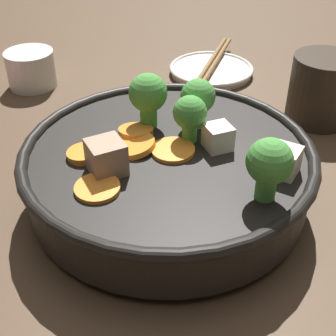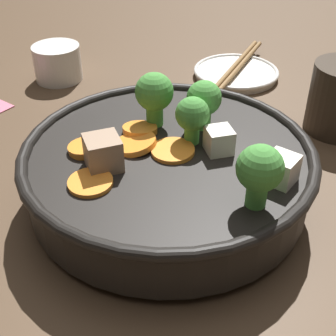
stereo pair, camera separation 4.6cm
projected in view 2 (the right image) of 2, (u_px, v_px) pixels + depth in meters
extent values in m
plane|color=#4C3826|center=(168.00, 199.00, 0.48)|extent=(3.00, 3.00, 0.00)
cylinder|color=black|center=(168.00, 196.00, 0.48)|extent=(0.15, 0.15, 0.01)
cylinder|color=black|center=(168.00, 172.00, 0.46)|extent=(0.27, 0.27, 0.05)
torus|color=black|center=(168.00, 151.00, 0.45)|extent=(0.29, 0.29, 0.01)
cylinder|color=brown|center=(168.00, 163.00, 0.46)|extent=(0.26, 0.26, 0.03)
cylinder|color=orange|center=(135.00, 144.00, 0.45)|extent=(0.05, 0.05, 0.01)
cylinder|color=orange|center=(85.00, 148.00, 0.45)|extent=(0.04, 0.04, 0.01)
cylinder|color=orange|center=(172.00, 152.00, 0.44)|extent=(0.06, 0.06, 0.01)
cylinder|color=orange|center=(90.00, 183.00, 0.40)|extent=(0.04, 0.04, 0.01)
cylinder|color=orange|center=(140.00, 130.00, 0.47)|extent=(0.05, 0.05, 0.01)
cylinder|color=#59B84C|center=(155.00, 114.00, 0.48)|extent=(0.02, 0.02, 0.02)
sphere|color=#47933D|center=(154.00, 92.00, 0.47)|extent=(0.04, 0.04, 0.04)
cylinder|color=#59B84C|center=(257.00, 193.00, 0.38)|extent=(0.02, 0.02, 0.02)
sphere|color=#47933D|center=(260.00, 168.00, 0.36)|extent=(0.04, 0.04, 0.04)
cylinder|color=#59B84C|center=(192.00, 133.00, 0.46)|extent=(0.01, 0.01, 0.02)
sphere|color=#47933D|center=(192.00, 114.00, 0.44)|extent=(0.03, 0.03, 0.03)
cylinder|color=#59B84C|center=(203.00, 118.00, 0.48)|extent=(0.02, 0.02, 0.02)
sphere|color=#47933D|center=(204.00, 98.00, 0.47)|extent=(0.04, 0.04, 0.04)
cube|color=#9E7F66|center=(103.00, 153.00, 0.42)|extent=(0.04, 0.04, 0.03)
cube|color=silver|center=(281.00, 169.00, 0.40)|extent=(0.03, 0.03, 0.03)
cube|color=silver|center=(219.00, 140.00, 0.44)|extent=(0.03, 0.03, 0.02)
cylinder|color=white|center=(236.00, 74.00, 0.72)|extent=(0.12, 0.12, 0.01)
torus|color=white|center=(236.00, 71.00, 0.72)|extent=(0.13, 0.13, 0.01)
cylinder|color=white|center=(58.00, 63.00, 0.70)|extent=(0.07, 0.07, 0.05)
cylinder|color=brown|center=(56.00, 53.00, 0.70)|extent=(0.06, 0.06, 0.00)
cylinder|color=olive|center=(239.00, 67.00, 0.72)|extent=(0.01, 0.22, 0.01)
cylinder|color=olive|center=(234.00, 67.00, 0.72)|extent=(0.01, 0.22, 0.01)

